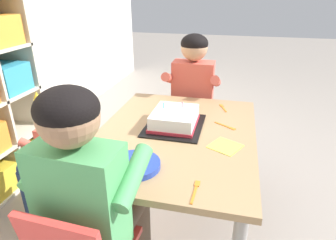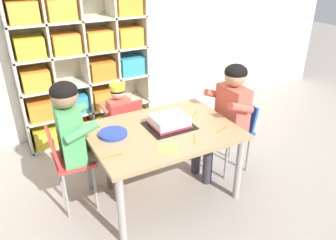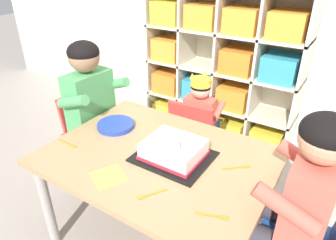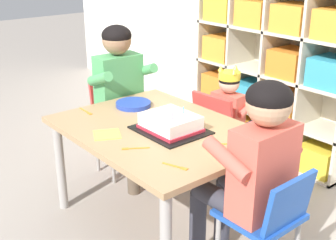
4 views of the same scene
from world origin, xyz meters
The scene contains 16 objects.
ground centered at (0.00, 0.00, 0.00)m, with size 16.00×16.00×0.00m, color gray.
storage_cubby_shelf centered at (-0.26, 1.29, 0.75)m, with size 1.33×0.34×1.59m.
activity_table centered at (0.00, 0.00, 0.53)m, with size 1.12×0.84×0.60m.
classroom_chair_blue centered at (-0.11, 0.60, 0.38)m, with size 0.36×0.36×0.65m.
child_with_crown centered at (-0.12, 0.71, 0.50)m, with size 0.31×0.31×0.81m.
classroom_chair_adult_side centered at (-0.71, 0.19, 0.43)m, with size 0.32×0.33×0.68m.
adult_helper_seated centered at (-0.60, 0.18, 0.65)m, with size 0.44×0.42×1.05m.
classroom_chair_guest_side centered at (0.75, 0.02, 0.40)m, with size 0.33×0.32×0.64m.
guest_at_table_side centered at (0.64, 0.02, 0.63)m, with size 0.44×0.41×1.02m.
birthday_cake_on_tray centered at (0.07, 0.02, 0.64)m, with size 0.36×0.31×0.13m.
paper_plate_stack centered at (-0.37, 0.10, 0.61)m, with size 0.21×0.21×0.03m, color #233DA3.
paper_napkin_square centered at (-0.10, -0.27, 0.60)m, with size 0.14×0.14×0.00m, color #F4DB4C.
fork_beside_plate_stack centered at (0.13, -0.26, 0.60)m, with size 0.09×0.12×0.00m.
fork_near_child_seat centered at (-0.47, -0.18, 0.60)m, with size 0.14×0.02×0.00m.
fork_at_table_front_edge centered at (0.38, 0.12, 0.60)m, with size 0.11×0.11×0.00m.
fork_near_cake_tray centered at (0.41, -0.22, 0.60)m, with size 0.13×0.06×0.00m.
Camera 4 is at (1.77, -1.39, 1.53)m, focal length 48.13 mm.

